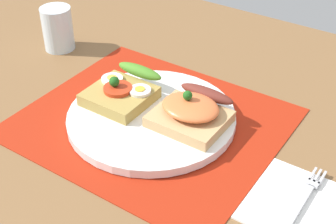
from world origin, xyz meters
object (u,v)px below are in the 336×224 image
napkin (307,208)px  sandwich_egg_tomato (124,90)px  plate (152,117)px  sandwich_salmon (192,111)px  fork (301,202)px  drinking_glass (58,29)px

napkin → sandwich_egg_tomato: bearing=171.0°
plate → sandwich_salmon: sandwich_salmon is taller
fork → drinking_glass: 55.47cm
sandwich_egg_tomato → fork: 31.82cm
sandwich_salmon → fork: size_ratio=0.69×
sandwich_egg_tomato → fork: sandwich_egg_tomato is taller
sandwich_egg_tomato → fork: bearing=-9.2°
sandwich_egg_tomato → sandwich_salmon: 12.03cm
sandwich_salmon → drinking_glass: bearing=167.1°
plate → sandwich_egg_tomato: size_ratio=2.39×
sandwich_salmon → napkin: sandwich_salmon is taller
napkin → fork: (-0.78, 0.04, 0.46)cm
sandwich_egg_tomato → napkin: 32.63cm
sandwich_salmon → fork: 20.34cm
plate → napkin: bearing=-8.7°
drinking_glass → fork: bearing=-14.3°
fork → napkin: bearing=-2.7°
plate → napkin: 26.37cm
sandwich_egg_tomato → fork: size_ratio=0.70×
plate → fork: plate is taller
fork → plate: bearing=171.1°
fork → drinking_glass: drinking_glass is taller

